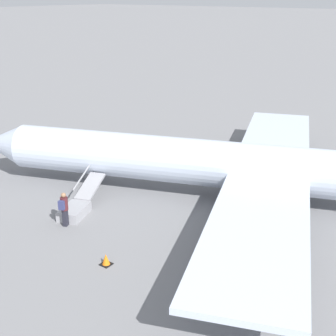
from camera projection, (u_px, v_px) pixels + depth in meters
ground_plane at (242, 200)px, 25.52m from camera, size 600.00×600.00×0.00m
airplane_main at (262, 168)px, 24.58m from camera, size 31.37×24.65×6.66m
boarding_stairs at (78, 206)px, 23.97m from camera, size 2.39×4.11×1.67m
passenger at (64, 207)px, 22.38m from camera, size 0.44×0.57×1.74m
traffic_cone_near_stairs at (106, 260)px, 19.43m from camera, size 0.45×0.45×0.50m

